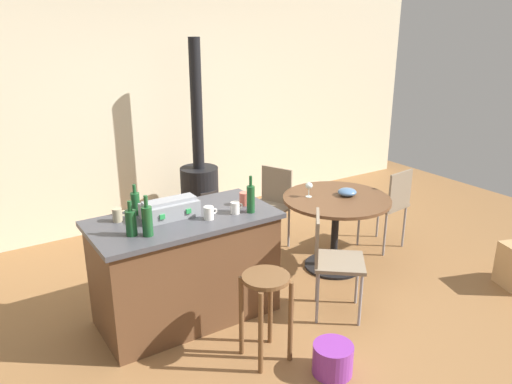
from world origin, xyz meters
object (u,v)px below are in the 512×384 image
Objects in this scene: cup_3 at (244,199)px; plastic_bucket at (333,359)px; cup_1 at (118,215)px; wine_glass at (309,186)px; cup_0 at (209,213)px; cup_2 at (235,208)px; bottle_2 at (147,220)px; serving_bowl at (347,192)px; folding_chair_left at (389,202)px; dining_table at (336,214)px; folding_chair_near at (271,202)px; bottle_1 at (135,203)px; wood_stove at (200,184)px; kitchen_island at (186,268)px; bottle_0 at (131,222)px; wooden_stool at (266,298)px; folding_chair_far at (331,256)px; bottle_3 at (251,198)px; toolbox at (170,209)px.

plastic_bucket is at bearing -90.53° from cup_3.
cup_1 is 1.84m from wine_glass.
plastic_bucket is at bearing -70.11° from cup_0.
cup_0 reaches higher than cup_2.
bottle_2 reaches higher than serving_bowl.
wine_glass is (-0.98, 0.13, 0.31)m from folding_chair_left.
cup_2 reaches higher than dining_table.
cup_0 reaches higher than serving_bowl.
folding_chair_near is 1.76m from bottle_1.
wood_stove reaches higher than cup_0.
dining_table is at bearing -37.54° from wine_glass.
serving_bowl is at bearing -0.06° from kitchen_island.
kitchen_island reaches higher than plastic_bucket.
bottle_0 is 2.41× the size of cup_2.
plastic_bucket is at bearing -81.74° from cup_2.
serving_bowl is (1.48, 0.80, 0.28)m from wooden_stool.
cup_0 is 0.79× the size of wine_glass.
folding_chair_left is (2.37, 0.03, 0.08)m from kitchen_island.
bottle_2 is at bearing 134.12° from wooden_stool.
cup_2 is 1.34m from plastic_bucket.
cup_1 reaches higher than wooden_stool.
bottle_1 is (-1.63, -0.48, 0.47)m from folding_chair_near.
bottle_0 is (-1.47, 0.48, 0.46)m from folding_chair_far.
serving_bowl is (0.71, 0.60, 0.25)m from folding_chair_far.
bottle_1 is 0.45m from bottle_2.
folding_chair_far is 1.63m from bottle_1.
folding_chair_left is at bearing -49.14° from wood_stove.
cup_2 is at bearing 144.92° from folding_chair_far.
bottle_3 reaches higher than folding_chair_far.
folding_chair_near is 1.38m from folding_chair_far.
folding_chair_near is at bearing 25.46° from bottle_0.
bottle_1 is 0.88× the size of plastic_bucket.
bottle_1 reaches higher than cup_3.
bottle_1 is (-0.20, 0.20, 0.03)m from toolbox.
wooden_stool is 6.18× the size of cup_2.
cup_0 is at bearing -43.10° from kitchen_island.
toolbox is at bearing 178.12° from serving_bowl.
folding_chair_far is 0.91m from wine_glass.
folding_chair_near is 1.18m from cup_3.
bottle_1 is at bearing 138.04° from kitchen_island.
bottle_3 reaches higher than dining_table.
cup_0 reaches higher than kitchen_island.
cup_0 is at bearing -165.85° from wine_glass.
wooden_stool is 2.68× the size of bottle_1.
wooden_stool is 0.76× the size of folding_chair_far.
folding_chair_left is 2.14m from wood_stove.
kitchen_island reaches higher than wine_glass.
bottle_2 is at bearing -99.39° from bottle_1.
folding_chair_far is 2.88× the size of bottle_3.
bottle_2 is (-2.73, -0.22, 0.47)m from folding_chair_left.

